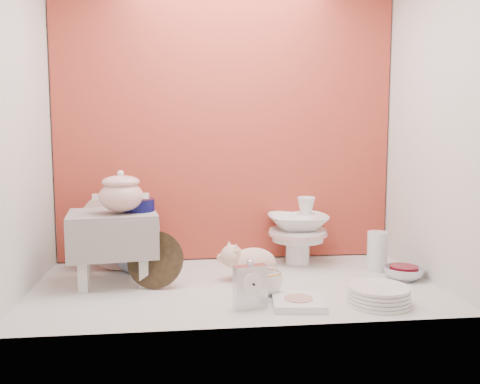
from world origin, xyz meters
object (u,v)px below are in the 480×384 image
(blue_white_vase, at_px, (135,249))
(gold_rim_teacup, at_px, (267,282))
(soup_tureen, at_px, (121,192))
(mantel_clock, at_px, (250,284))
(crystal_bowl, at_px, (404,273))
(floral_platter, at_px, (119,229))
(dinner_plate_stack, at_px, (379,295))
(plush_pig, at_px, (253,263))
(porcelain_tower, at_px, (298,230))
(step_stool, at_px, (113,248))

(blue_white_vase, relative_size, gold_rim_teacup, 1.70)
(soup_tureen, distance_m, mantel_clock, 0.72)
(blue_white_vase, xyz_separation_m, crystal_bowl, (1.26, -0.29, -0.08))
(mantel_clock, distance_m, gold_rim_teacup, 0.16)
(floral_platter, height_order, dinner_plate_stack, floral_platter)
(crystal_bowl, bearing_deg, blue_white_vase, 166.93)
(floral_platter, height_order, plush_pig, floral_platter)
(blue_white_vase, distance_m, mantel_clock, 0.78)
(plush_pig, bearing_deg, porcelain_tower, 66.54)
(plush_pig, bearing_deg, crystal_bowl, 16.89)
(step_stool, relative_size, porcelain_tower, 1.09)
(floral_platter, relative_size, crystal_bowl, 2.22)
(porcelain_tower, bearing_deg, crystal_bowl, -37.60)
(floral_platter, distance_m, mantel_clock, 0.89)
(mantel_clock, xyz_separation_m, crystal_bowl, (0.77, 0.31, -0.07))
(soup_tureen, height_order, plush_pig, soup_tureen)
(soup_tureen, relative_size, dinner_plate_stack, 0.91)
(plush_pig, bearing_deg, floral_platter, 178.47)
(soup_tureen, xyz_separation_m, gold_rim_teacup, (0.61, -0.24, -0.36))
(crystal_bowl, bearing_deg, floral_platter, 165.06)
(plush_pig, relative_size, crystal_bowl, 1.48)
(blue_white_vase, height_order, crystal_bowl, blue_white_vase)
(plush_pig, distance_m, porcelain_tower, 0.39)
(step_stool, xyz_separation_m, plush_pig, (0.64, -0.03, -0.08))
(step_stool, relative_size, blue_white_vase, 1.78)
(plush_pig, height_order, dinner_plate_stack, plush_pig)
(plush_pig, xyz_separation_m, gold_rim_teacup, (0.02, -0.25, -0.02))
(floral_platter, relative_size, porcelain_tower, 1.15)
(soup_tureen, xyz_separation_m, dinner_plate_stack, (1.04, -0.38, -0.39))
(soup_tureen, bearing_deg, porcelain_tower, 17.80)
(soup_tureen, bearing_deg, plush_pig, 1.53)
(plush_pig, bearing_deg, mantel_clock, -77.35)
(floral_platter, bearing_deg, plush_pig, -24.15)
(mantel_clock, bearing_deg, plush_pig, 65.71)
(crystal_bowl, bearing_deg, gold_rim_teacup, -165.20)
(floral_platter, bearing_deg, porcelain_tower, -1.71)
(mantel_clock, bearing_deg, dinner_plate_stack, -15.78)
(gold_rim_teacup, bearing_deg, mantel_clock, -124.33)
(gold_rim_teacup, relative_size, porcelain_tower, 0.36)
(blue_white_vase, height_order, dinner_plate_stack, blue_white_vase)
(step_stool, bearing_deg, crystal_bowl, -12.06)
(soup_tureen, relative_size, gold_rim_teacup, 1.83)
(gold_rim_teacup, height_order, crystal_bowl, gold_rim_teacup)
(floral_platter, relative_size, plush_pig, 1.50)
(floral_platter, height_order, porcelain_tower, floral_platter)
(floral_platter, xyz_separation_m, blue_white_vase, (0.08, -0.07, -0.09))
(step_stool, xyz_separation_m, gold_rim_teacup, (0.66, -0.28, -0.10))
(floral_platter, bearing_deg, soup_tureen, -80.35)
(step_stool, distance_m, dinner_plate_stack, 1.17)
(dinner_plate_stack, bearing_deg, gold_rim_teacup, 161.91)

